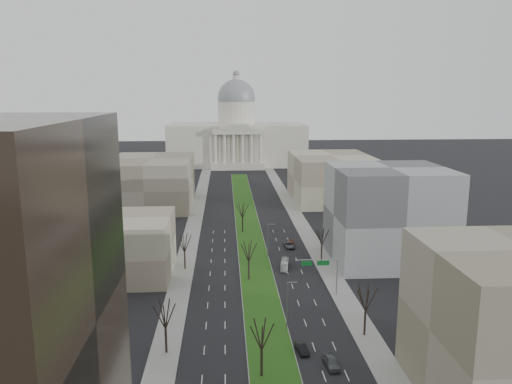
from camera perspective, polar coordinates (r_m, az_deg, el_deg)
name	(u,v)px	position (r m, az deg, el deg)	size (l,w,h in m)	color
ground	(249,232)	(154.52, -0.81, -4.59)	(600.00, 600.00, 0.00)	black
median	(249,233)	(153.52, -0.79, -4.66)	(8.00, 222.03, 0.20)	#999993
sidewalk_left	(186,259)	(130.88, -8.01, -7.64)	(5.00, 330.00, 0.15)	gray
sidewalk_right	(320,257)	(132.78, 7.36, -7.34)	(5.00, 330.00, 0.15)	gray
capitol	(237,137)	(299.24, -2.22, 6.31)	(80.00, 46.00, 55.00)	beige
building_beige_left	(115,247)	(121.60, -15.79, -6.02)	(26.00, 22.00, 14.00)	gray
building_grey_right	(388,214)	(130.83, 14.86, -2.48)	(28.00, 26.00, 24.00)	slate
building_far_left	(152,182)	(193.38, -11.82, 1.14)	(30.00, 40.00, 18.00)	gray
building_far_right	(331,178)	(200.76, 8.58, 1.63)	(30.00, 40.00, 18.00)	gray
tree_left_mid	(165,314)	(84.81, -10.36, -13.51)	(5.40, 5.40, 9.72)	black
tree_left_far	(184,242)	(122.14, -8.20, -5.70)	(5.28, 5.28, 9.50)	black
tree_right_mid	(366,297)	(91.10, 12.46, -11.68)	(5.52, 5.52, 9.94)	black
tree_right_far	(322,236)	(127.98, 7.55, -5.04)	(5.04, 5.04, 9.07)	black
tree_median_a	(262,334)	(77.19, 0.65, -15.93)	(5.40, 5.40, 9.72)	black
tree_median_b	(249,251)	(114.17, -0.84, -6.72)	(5.40, 5.40, 9.72)	black
tree_median_c	(242,210)	(152.67, -1.56, -2.07)	(5.40, 5.40, 9.72)	black
streetlamp_median_b	(287,305)	(92.13, 3.60, -12.75)	(1.90, 0.20, 9.16)	gray
streetlamp_median_c	(268,240)	(129.47, 1.40, -5.54)	(1.90, 0.20, 9.16)	gray
mast_arm_signs	(325,268)	(106.92, 7.84, -8.60)	(9.12, 0.24, 8.09)	gray
car_grey_near	(331,362)	(83.53, 8.62, -18.61)	(1.98, 4.92, 1.67)	#4B4F53
car_black	(302,348)	(86.97, 5.25, -17.35)	(1.47, 4.20, 1.38)	black
car_red	(291,244)	(140.76, 3.97, -5.92)	(1.96, 4.82, 1.40)	#62240D
car_grey_far	(289,245)	(139.50, 3.81, -6.06)	(2.45, 5.31, 1.48)	#4B4D52
box_van	(285,264)	(123.63, 3.30, -8.23)	(1.70, 7.28, 2.03)	white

